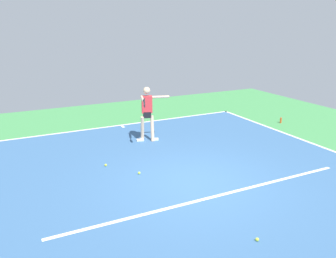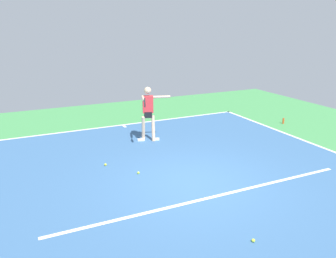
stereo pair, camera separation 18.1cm
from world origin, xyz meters
TOP-DOWN VIEW (x-y plane):
  - ground_plane at (0.00, 0.00)m, footprint 19.47×19.47m
  - court_surface at (0.00, 0.00)m, footprint 9.99×11.44m
  - court_line_baseline_near at (0.00, -5.67)m, footprint 9.99×0.10m
  - court_line_sideline_left at (-4.95, 0.00)m, footprint 0.10×11.44m
  - court_line_service at (0.00, 0.82)m, footprint 7.49×0.10m
  - court_line_centre_mark at (0.00, -5.47)m, footprint 0.10×0.30m
  - tennis_player at (-0.19, -3.47)m, footprint 1.20×1.17m
  - tennis_ball_by_baseline at (1.07, -1.09)m, footprint 0.07×0.07m
  - tennis_ball_by_sideline at (1.70, -2.00)m, footprint 0.07×0.07m
  - tennis_ball_near_service_line at (0.24, 2.58)m, footprint 0.07×0.07m
  - water_bottle at (-5.79, -3.15)m, footprint 0.07×0.07m

SIDE VIEW (x-z plane):
  - ground_plane at x=0.00m, z-range 0.00..0.00m
  - court_surface at x=0.00m, z-range 0.00..0.00m
  - court_line_baseline_near at x=0.00m, z-range 0.00..0.01m
  - court_line_sideline_left at x=-4.95m, z-range 0.00..0.01m
  - court_line_service at x=0.00m, z-range 0.00..0.01m
  - court_line_centre_mark at x=0.00m, z-range 0.00..0.01m
  - tennis_ball_by_baseline at x=1.07m, z-range 0.00..0.07m
  - tennis_ball_by_sideline at x=1.70m, z-range 0.00..0.07m
  - tennis_ball_near_service_line at x=0.24m, z-range 0.00..0.07m
  - water_bottle at x=-5.79m, z-range 0.00..0.22m
  - tennis_player at x=-0.19m, z-range 0.15..1.98m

